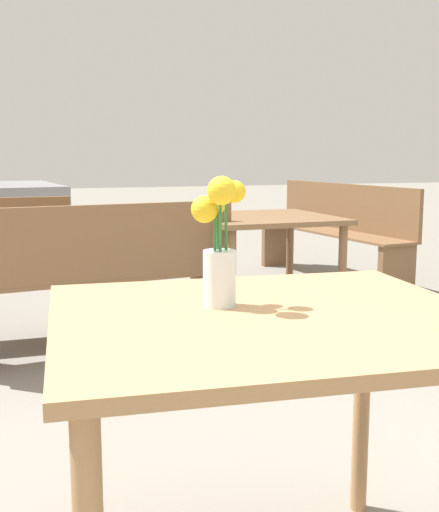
{
  "coord_description": "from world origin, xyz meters",
  "views": [
    {
      "loc": [
        -0.56,
        -1.31,
        1.11
      ],
      "look_at": [
        -0.09,
        0.1,
        0.87
      ],
      "focal_mm": 45.0,
      "sensor_mm": 36.0,
      "label": 1
    }
  ],
  "objects_px": {
    "flower_vase": "(219,249)",
    "bench_far": "(337,227)",
    "bench_middle": "(103,276)",
    "table_back": "(264,234)",
    "table_front": "(269,355)"
  },
  "relations": [
    {
      "from": "flower_vase",
      "to": "bench_far",
      "type": "height_order",
      "value": "flower_vase"
    },
    {
      "from": "bench_middle",
      "to": "table_back",
      "type": "bearing_deg",
      "value": 11.46
    },
    {
      "from": "bench_middle",
      "to": "table_front",
      "type": "bearing_deg",
      "value": -87.91
    },
    {
      "from": "bench_middle",
      "to": "flower_vase",
      "type": "bearing_deg",
      "value": -90.31
    },
    {
      "from": "table_front",
      "to": "bench_middle",
      "type": "xyz_separation_m",
      "value": [
        -0.08,
        2.13,
        -0.2
      ]
    },
    {
      "from": "flower_vase",
      "to": "table_back",
      "type": "xyz_separation_m",
      "value": [
        1.04,
        2.24,
        -0.27
      ]
    },
    {
      "from": "bench_far",
      "to": "table_back",
      "type": "height_order",
      "value": "bench_far"
    },
    {
      "from": "bench_far",
      "to": "flower_vase",
      "type": "bearing_deg",
      "value": -122.48
    },
    {
      "from": "table_front",
      "to": "table_back",
      "type": "relative_size",
      "value": 1.23
    },
    {
      "from": "table_back",
      "to": "bench_far",
      "type": "bearing_deg",
      "value": 47.35
    },
    {
      "from": "table_front",
      "to": "table_back",
      "type": "xyz_separation_m",
      "value": [
        0.95,
        2.34,
        -0.03
      ]
    },
    {
      "from": "table_back",
      "to": "table_front",
      "type": "bearing_deg",
      "value": -112.18
    },
    {
      "from": "flower_vase",
      "to": "bench_far",
      "type": "relative_size",
      "value": 0.16
    },
    {
      "from": "bench_far",
      "to": "table_back",
      "type": "relative_size",
      "value": 2.27
    },
    {
      "from": "flower_vase",
      "to": "bench_middle",
      "type": "bearing_deg",
      "value": 89.69
    }
  ]
}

